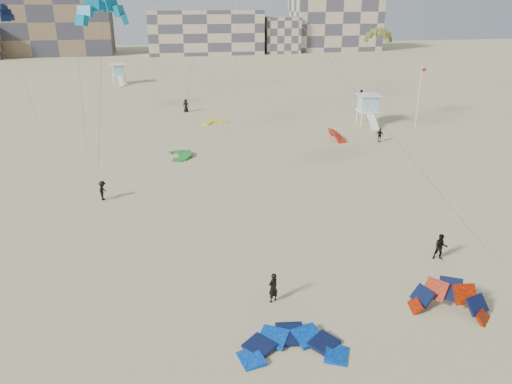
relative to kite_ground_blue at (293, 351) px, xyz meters
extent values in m
plane|color=tan|center=(-0.95, 2.18, 0.00)|extent=(320.00, 320.00, 0.00)
imported|color=black|center=(0.00, 4.16, 0.87)|extent=(0.75, 0.67, 1.73)
imported|color=black|center=(11.38, 6.69, 0.86)|extent=(1.00, 0.89, 1.72)
imported|color=black|center=(-10.33, 21.01, 0.81)|extent=(0.82, 1.16, 1.63)
imported|color=black|center=(19.08, 32.99, 0.78)|extent=(0.94, 0.89, 1.57)
imported|color=black|center=(-1.57, 53.22, 0.92)|extent=(0.96, 0.69, 1.84)
imported|color=black|center=(26.47, 56.60, 0.85)|extent=(0.92, 1.65, 1.70)
cylinder|color=#3F3F3F|center=(-9.87, 22.07, 7.69)|extent=(2.48, 6.91, 13.40)
cylinder|color=#3F3F3F|center=(8.34, 16.95, 9.81)|extent=(10.65, 24.09, 17.64)
cylinder|color=#3F3F3F|center=(-12.78, 33.90, 8.89)|extent=(0.13, 3.49, 15.79)
cylinder|color=#3F3F3F|center=(-0.05, 47.20, 11.04)|extent=(4.42, 0.08, 20.09)
cylinder|color=#3F3F3F|center=(20.99, 36.25, 6.03)|extent=(0.53, 6.27, 10.07)
cylinder|color=#3F3F3F|center=(26.22, 49.78, 12.66)|extent=(2.10, 6.29, 23.32)
cylinder|color=#3F3F3F|center=(-21.28, 47.20, 7.24)|extent=(2.73, 5.40, 12.49)
cylinder|color=#3F3F3F|center=(6.71, 56.57, 10.88)|extent=(1.39, 1.02, 19.76)
cylinder|color=#3F3F3F|center=(-5.44, 62.59, 8.26)|extent=(1.15, 8.85, 14.53)
cube|color=white|center=(21.02, 41.28, 1.77)|extent=(2.89, 2.89, 0.13)
cube|color=#9AC8D2|center=(21.02, 41.28, 2.78)|extent=(2.38, 2.38, 1.89)
cube|color=white|center=(21.02, 41.28, 3.80)|extent=(3.00, 3.00, 0.15)
cube|color=white|center=(21.02, 38.73, 0.85)|extent=(1.20, 2.76, 1.56)
cube|color=white|center=(-12.37, 80.54, 1.69)|extent=(2.87, 2.87, 0.13)
cube|color=#9AC8D2|center=(-12.37, 80.54, 2.66)|extent=(2.36, 2.36, 1.81)
cube|color=white|center=(-12.37, 80.54, 3.64)|extent=(2.98, 2.98, 0.14)
cube|color=white|center=(-12.37, 78.10, 0.82)|extent=(1.26, 2.67, 1.50)
cylinder|color=white|center=(26.47, 38.63, 3.82)|extent=(0.10, 0.10, 7.64)
cube|color=red|center=(26.75, 38.63, 7.16)|extent=(0.57, 0.02, 0.38)
cube|color=brown|center=(-30.95, 136.18, 9.00)|extent=(28.00, 14.00, 18.00)
cube|color=#C3AD8F|center=(9.05, 132.18, 6.00)|extent=(32.00, 16.00, 12.00)
cube|color=#C3AD8F|center=(49.05, 134.18, 8.00)|extent=(26.00, 14.00, 16.00)
cube|color=#C3AD8F|center=(31.05, 130.18, 5.00)|extent=(10.00, 10.00, 10.00)
camera|label=1|loc=(-5.36, -18.38, 15.52)|focal=35.00mm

